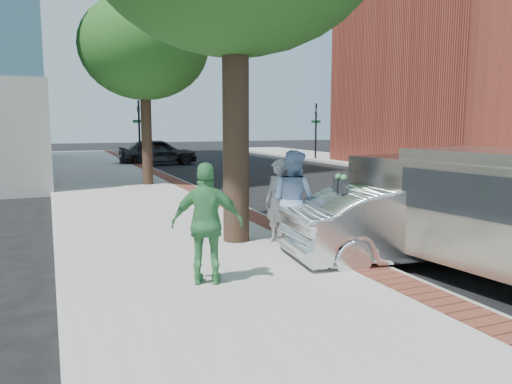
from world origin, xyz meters
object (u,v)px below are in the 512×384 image
sedan_silver (401,224)px  person_gray (279,202)px  parking_meter (341,198)px  van (509,211)px  person_green (207,224)px  bg_car (158,152)px  person_officer (293,200)px

sedan_silver → person_gray: bearing=52.4°
parking_meter → sedan_silver: (1.17, -0.17, -0.51)m
parking_meter → sedan_silver: parking_meter is taller
parking_meter → van: bearing=-42.5°
person_green → van: 4.63m
person_green → bg_car: (4.05, 23.32, -0.24)m
parking_meter → bg_car: size_ratio=0.32×
person_gray → van: size_ratio=0.28×
sedan_silver → person_green: bearing=100.5°
parking_meter → person_gray: size_ratio=0.90×
bg_car → person_officer: bearing=176.3°
person_gray → person_officer: 0.55m
person_green → sedan_silver: (3.69, 0.27, -0.34)m
person_officer → bg_car: person_officer is taller
person_officer → van: bearing=-166.6°
parking_meter → van: (1.92, -1.76, -0.07)m
person_green → parking_meter: bearing=-149.0°
parking_meter → sedan_silver: 1.29m
parking_meter → bg_car: 22.94m
person_green → sedan_silver: person_green is taller
person_gray → van: (2.42, -3.20, 0.16)m
bg_car → van: size_ratio=0.80×
person_green → bg_car: 23.67m
person_gray → van: bearing=7.3°
van → person_officer: bearing=124.5°
sedan_silver → van: bearing=-148.5°
parking_meter → van: size_ratio=0.25×
person_gray → person_officer: bearing=-26.0°
person_gray → bg_car: 21.54m
parking_meter → van: 2.61m
person_green → bg_car: person_green is taller
person_gray → bg_car: size_ratio=0.35×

